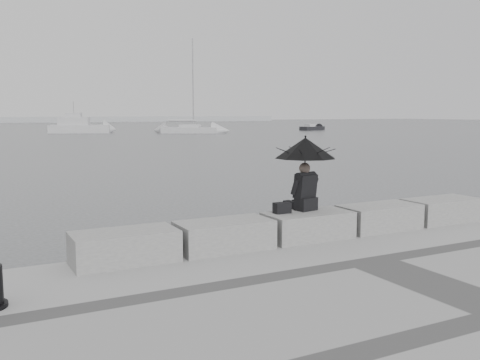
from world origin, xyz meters
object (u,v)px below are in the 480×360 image
sailboat_right (190,129)px  motor_cruiser (80,126)px  seated_person (305,157)px  small_motorboat (312,128)px

sailboat_right → motor_cruiser: bearing=-174.1°
seated_person → motor_cruiser: motor_cruiser is taller
seated_person → small_motorboat: bearing=43.9°
motor_cruiser → small_motorboat: 35.84m
motor_cruiser → small_motorboat: bearing=11.6°
seated_person → small_motorboat: 77.24m
motor_cruiser → sailboat_right: bearing=-9.1°
sailboat_right → motor_cruiser: size_ratio=1.49×
seated_person → motor_cruiser: size_ratio=0.16×
sailboat_right → motor_cruiser: 15.41m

